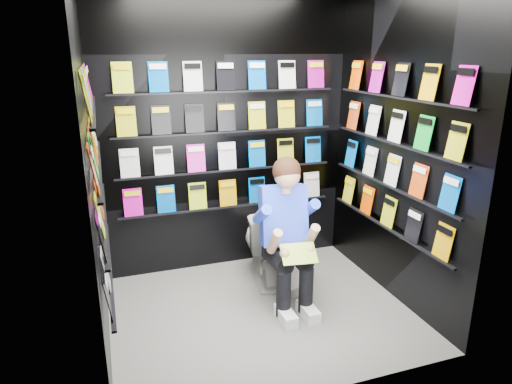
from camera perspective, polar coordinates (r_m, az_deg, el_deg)
name	(u,v)px	position (r m, az deg, el deg)	size (l,w,h in m)	color
floor	(261,312)	(3.92, 0.59, -14.75)	(2.40, 2.40, 0.00)	slate
wall_back	(226,137)	(4.35, -3.77, 6.93)	(2.40, 0.04, 2.60)	black
wall_front	(322,199)	(2.53, 8.24, -0.92)	(2.40, 0.04, 2.60)	black
wall_left	(92,173)	(3.23, -19.87, 2.24)	(0.04, 2.00, 2.60)	black
wall_right	(398,149)	(3.97, 17.29, 5.17)	(0.04, 2.00, 2.60)	black
comics_back	(227,137)	(4.32, -3.67, 6.93)	(2.10, 0.06, 1.37)	#E24A00
comics_left	(96,172)	(3.23, -19.35, 2.38)	(0.06, 1.70, 1.37)	#E24A00
comics_right	(395,149)	(3.95, 16.94, 5.22)	(0.06, 1.70, 1.37)	#E24A00
toilet	(266,243)	(4.27, 1.28, -6.35)	(0.42, 0.75, 0.73)	white
longbox	(283,264)	(4.34, 3.34, -9.00)	(0.23, 0.42, 0.32)	white
longbox_lid	(283,247)	(4.27, 3.38, -6.91)	(0.25, 0.44, 0.03)	white
reader	(282,216)	(3.79, 3.30, -3.04)	(0.51, 0.75, 1.38)	blue
held_comic	(299,254)	(3.57, 5.37, -7.67)	(0.28, 0.01, 0.19)	green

